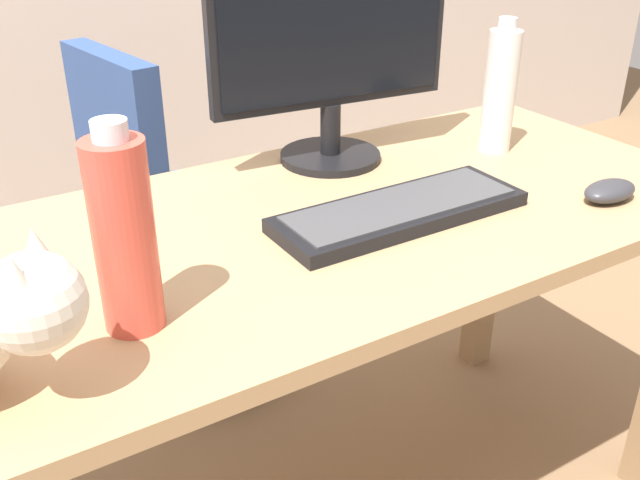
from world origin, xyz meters
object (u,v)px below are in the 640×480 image
Objects in this scene: keyboard at (400,211)px; computer_mouse at (610,191)px; office_chair at (182,245)px; monitor at (331,46)px; spray_bottle at (500,90)px; water_bottle at (124,235)px.

computer_mouse reaches higher than keyboard.
monitor is at bearing -69.41° from office_chair.
water_bottle is at bearing -164.72° from spray_bottle.
office_chair is 0.82m from keyboard.
computer_mouse is at bearing -4.37° from water_bottle.
monitor is (0.17, -0.44, 0.57)m from office_chair.
water_bottle is at bearing -171.52° from keyboard.
spray_bottle reaches higher than office_chair.
spray_bottle is (0.01, 0.29, 0.11)m from computer_mouse.
computer_mouse is (0.48, -0.87, 0.36)m from office_chair.
spray_bottle is (0.85, 0.23, -0.00)m from water_bottle.
office_chair is at bearing 130.29° from spray_bottle.
water_bottle is (-0.84, 0.06, 0.11)m from computer_mouse.
monitor is 1.09× the size of keyboard.
keyboard is 0.38m from computer_mouse.
spray_bottle is (0.36, 0.16, 0.11)m from keyboard.
computer_mouse is at bearing -53.69° from monitor.
water_bottle is (-0.48, -0.07, 0.11)m from keyboard.
keyboard is at bearing -156.42° from spray_bottle.
water_bottle is 1.02× the size of spray_bottle.
monitor reaches higher than office_chair.
office_chair is at bearing 110.59° from monitor.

